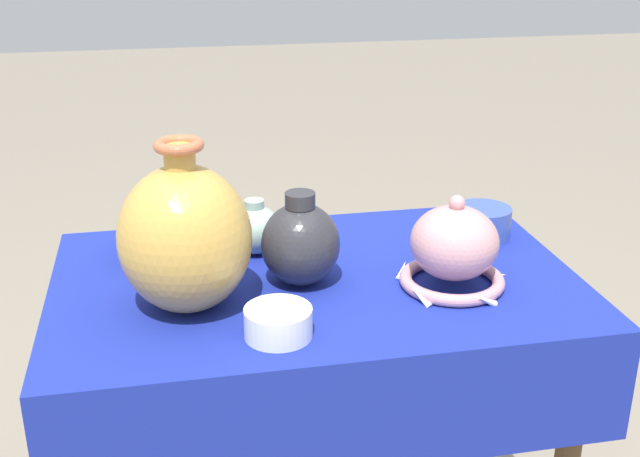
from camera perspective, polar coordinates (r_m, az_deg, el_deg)
display_table at (r=1.46m, az=-0.24°, el=-7.00°), size 0.92×0.59×0.71m
vase_tall_bulbous at (r=1.29m, az=-9.58°, el=-0.62°), size 0.21×0.21×0.28m
vase_dome_bell at (r=1.38m, az=9.50°, el=-1.53°), size 0.19×0.20×0.17m
mosaic_tile_box at (r=1.53m, az=-10.35°, el=-0.36°), size 0.17×0.15×0.08m
pot_squat_porcelain at (r=1.23m, az=-2.99°, el=-6.69°), size 0.10×0.10×0.05m
jar_round_charcoal at (r=1.37m, az=-1.40°, el=-1.05°), size 0.14×0.14×0.17m
jar_round_celadon at (r=1.51m, az=-4.64°, el=-0.03°), size 0.10×0.10×0.11m
pot_squat_cobalt at (r=1.61m, az=11.46°, el=0.43°), size 0.11×0.11×0.06m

